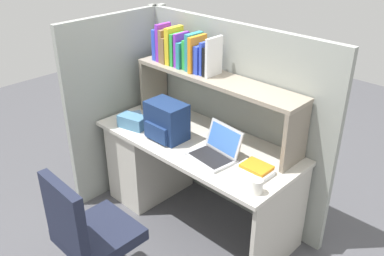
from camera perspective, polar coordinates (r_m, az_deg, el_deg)
The scene contains 14 objects.
ground_plane at distance 3.54m, azimuth 0.58°, elevation -12.04°, with size 8.00×8.00×0.00m, color #4C4C51.
desk at distance 3.53m, azimuth -3.98°, elevation -4.13°, with size 1.60×0.70×0.73m.
cubicle_partition_rear at distance 3.36m, azimuth 5.11°, elevation 1.29°, with size 1.84×0.05×1.55m, color #939991.
cubicle_partition_left at distance 3.65m, azimuth -9.63°, elevation 3.23°, with size 0.05×1.06×1.55m, color #939991.
overhead_hutch at distance 3.11m, azimuth 3.22°, elevation 5.33°, with size 1.44×0.28×0.45m.
reference_books_on_shelf at distance 3.24m, azimuth -1.10°, elevation 10.53°, with size 0.60×0.18×0.30m.
laptop at distance 2.89m, azimuth 3.29°, elevation -3.13°, with size 0.34×0.30×0.22m.
backpack at distance 3.10m, azimuth -3.55°, elevation 0.94°, with size 0.30×0.23×0.28m.
computer_mouse at distance 3.52m, azimuth -7.84°, elevation 1.92°, with size 0.06×0.10×0.03m, color #7299C6.
paper_cup at distance 2.57m, azimuth 8.82°, elevation -7.87°, with size 0.08×0.08×0.09m, color white.
tissue_box at distance 3.32m, azimuth -8.11°, elevation 0.88°, with size 0.22×0.12×0.10m, color teal.
snack_canister at distance 3.36m, azimuth -5.43°, elevation 1.64°, with size 0.10×0.10×0.13m, color #26723F.
desk_book_stack at distance 2.77m, azimuth 8.59°, elevation -5.60°, with size 0.23×0.16×0.06m.
office_chair at distance 2.78m, azimuth -13.43°, elevation -15.37°, with size 0.52×0.52×0.93m.
Camera 1 is at (1.88, -1.99, 2.25)m, focal length 39.06 mm.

